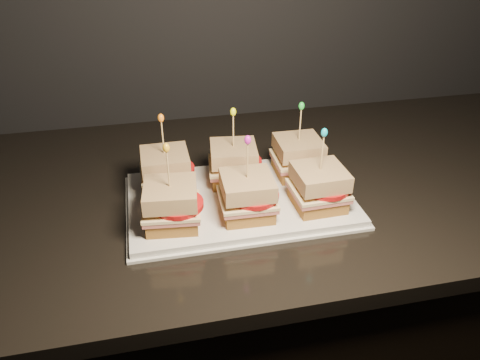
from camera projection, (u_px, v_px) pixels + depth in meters
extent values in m
cube|color=black|center=(45.00, 211.00, 0.95)|extent=(2.66, 0.75, 0.03)
cube|color=silver|center=(240.00, 200.00, 0.94)|extent=(0.44, 0.27, 0.02)
cube|color=silver|center=(240.00, 202.00, 0.94)|extent=(0.45, 0.28, 0.01)
cube|color=brown|center=(167.00, 182.00, 0.95)|extent=(0.09, 0.09, 0.03)
cube|color=#B3514F|center=(166.00, 175.00, 0.95)|extent=(0.10, 0.10, 0.01)
cube|color=beige|center=(166.00, 172.00, 0.94)|extent=(0.10, 0.10, 0.01)
cylinder|color=#AB1112|center=(172.00, 170.00, 0.94)|extent=(0.09, 0.09, 0.01)
cube|color=#5D3813|center=(165.00, 160.00, 0.93)|extent=(0.09, 0.09, 0.03)
cylinder|color=tan|center=(163.00, 139.00, 0.90)|extent=(0.00, 0.00, 0.09)
ellipsoid|color=orange|center=(161.00, 118.00, 0.88)|extent=(0.01, 0.01, 0.02)
cube|color=brown|center=(234.00, 175.00, 0.98)|extent=(0.10, 0.10, 0.03)
cube|color=#B3514F|center=(234.00, 168.00, 0.97)|extent=(0.11, 0.11, 0.01)
cube|color=beige|center=(234.00, 165.00, 0.97)|extent=(0.11, 0.11, 0.01)
cylinder|color=#AB1112|center=(240.00, 163.00, 0.96)|extent=(0.09, 0.09, 0.01)
cube|color=#5D3813|center=(233.00, 153.00, 0.95)|extent=(0.10, 0.10, 0.03)
cylinder|color=tan|center=(233.00, 133.00, 0.93)|extent=(0.00, 0.00, 0.09)
ellipsoid|color=#E8F70B|center=(233.00, 112.00, 0.91)|extent=(0.01, 0.01, 0.02)
cube|color=brown|center=(297.00, 168.00, 1.01)|extent=(0.09, 0.09, 0.03)
cube|color=#B3514F|center=(298.00, 161.00, 1.00)|extent=(0.10, 0.10, 0.01)
cube|color=beige|center=(298.00, 158.00, 0.99)|extent=(0.10, 0.10, 0.01)
cylinder|color=#AB1112|center=(304.00, 156.00, 0.99)|extent=(0.09, 0.09, 0.01)
cube|color=#5D3813|center=(299.00, 147.00, 0.98)|extent=(0.09, 0.09, 0.03)
cylinder|color=tan|center=(300.00, 127.00, 0.95)|extent=(0.00, 0.00, 0.09)
ellipsoid|color=green|center=(302.00, 106.00, 0.93)|extent=(0.01, 0.01, 0.02)
cube|color=brown|center=(173.00, 217.00, 0.85)|extent=(0.10, 0.10, 0.03)
cube|color=#B3514F|center=(172.00, 210.00, 0.84)|extent=(0.11, 0.11, 0.01)
cube|color=beige|center=(172.00, 207.00, 0.84)|extent=(0.11, 0.11, 0.01)
cylinder|color=#AB1112|center=(178.00, 204.00, 0.83)|extent=(0.09, 0.09, 0.01)
cube|color=#5D3813|center=(170.00, 194.00, 0.82)|extent=(0.10, 0.10, 0.03)
cylinder|color=tan|center=(168.00, 171.00, 0.80)|extent=(0.00, 0.00, 0.09)
ellipsoid|color=gold|center=(166.00, 148.00, 0.78)|extent=(0.01, 0.01, 0.02)
cube|color=brown|center=(247.00, 208.00, 0.88)|extent=(0.09, 0.09, 0.03)
cube|color=#B3514F|center=(247.00, 201.00, 0.87)|extent=(0.10, 0.10, 0.01)
cube|color=beige|center=(247.00, 198.00, 0.86)|extent=(0.10, 0.10, 0.01)
cylinder|color=#AB1112|center=(254.00, 195.00, 0.86)|extent=(0.09, 0.09, 0.01)
cube|color=#5D3813|center=(247.00, 185.00, 0.85)|extent=(0.10, 0.10, 0.03)
cylinder|color=tan|center=(248.00, 163.00, 0.82)|extent=(0.00, 0.00, 0.09)
ellipsoid|color=#C01DAA|center=(248.00, 140.00, 0.80)|extent=(0.01, 0.01, 0.02)
cube|color=brown|center=(317.00, 199.00, 0.90)|extent=(0.09, 0.09, 0.03)
cube|color=#B3514F|center=(318.00, 192.00, 0.89)|extent=(0.10, 0.10, 0.01)
cube|color=beige|center=(319.00, 189.00, 0.89)|extent=(0.10, 0.10, 0.01)
cylinder|color=#AB1112|center=(326.00, 187.00, 0.88)|extent=(0.09, 0.09, 0.01)
cube|color=#5D3813|center=(320.00, 177.00, 0.87)|extent=(0.10, 0.10, 0.03)
cylinder|color=tan|center=(322.00, 155.00, 0.85)|extent=(0.00, 0.00, 0.09)
ellipsoid|color=#0CABC4|center=(324.00, 132.00, 0.83)|extent=(0.01, 0.01, 0.02)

